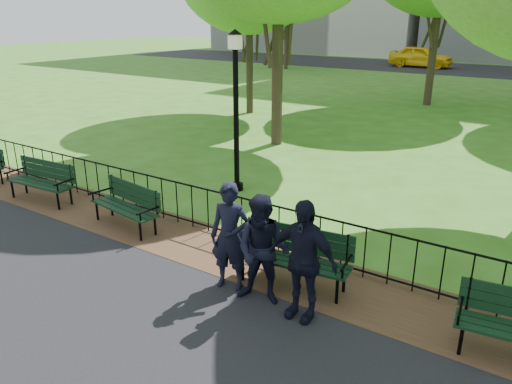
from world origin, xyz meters
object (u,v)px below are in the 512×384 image
Objects in this scene: park_bench_left_a at (128,201)px; lamppost at (236,106)px; person_left at (230,236)px; person_right at (302,260)px; park_bench_main at (275,247)px; person_mid at (263,251)px; taxi at (421,56)px; park_bench_left_b at (43,177)px.

lamppost is at bearing 88.21° from park_bench_left_a.
lamppost is 4.64m from person_left.
person_right is at bearing -20.78° from person_left.
park_bench_main is 0.65m from person_mid.
park_bench_left_a is 4.45m from person_right.
park_bench_main is 0.40× the size of taxi.
person_left is at bearing -5.69° from park_bench_left_a.
person_mid is 0.65m from person_right.
person_mid is at bearing -23.68° from person_left.
person_right reaches higher than park_bench_left_b.
person_left is at bearing -168.40° from taxi.
person_left reaches higher than park_bench_left_b.
park_bench_left_b is 0.48× the size of lamppost.
park_bench_left_b is 0.38× the size of taxi.
lamppost is 0.79× the size of taxi.
park_bench_left_a is at bearing 153.19° from person_mid.
person_mid reaches higher than park_bench_left_a.
taxi is (-8.58, 34.22, -0.08)m from person_right.
lamppost reaches higher than person_mid.
person_mid is (0.15, -0.59, 0.22)m from park_bench_main.
park_bench_main is at bearing -6.35° from park_bench_left_b.
park_bench_left_b is at bearing 158.72° from person_mid.
lamppost reaches higher than person_left.
person_mid is at bearing -167.39° from taxi.
lamppost reaches higher than taxi.
person_right is at bearing -3.00° from park_bench_left_a.
park_bench_main is at bearing 90.25° from person_mid.
park_bench_main is 34.50m from taxi.
park_bench_left_a is at bearing -99.60° from lamppost.
person_left is at bearing 176.48° from person_right.
park_bench_left_b is at bearing -177.86° from taxi.
park_bench_left_b is (-2.71, -0.04, 0.02)m from park_bench_left_a.
park_bench_left_a is 3.81m from person_mid.
park_bench_left_b is 6.47m from person_mid.
park_bench_left_a is 0.37× the size of taxi.
lamppost is 30.81m from taxi.
person_left is at bearing -11.50° from park_bench_left_b.
park_bench_left_a is 2.71m from park_bench_left_b.
taxi is (-7.78, 33.62, 0.19)m from park_bench_main.
person_left is (2.56, -3.70, -1.16)m from lamppost.
person_left reaches higher than taxi.
person_right reaches higher than person_mid.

